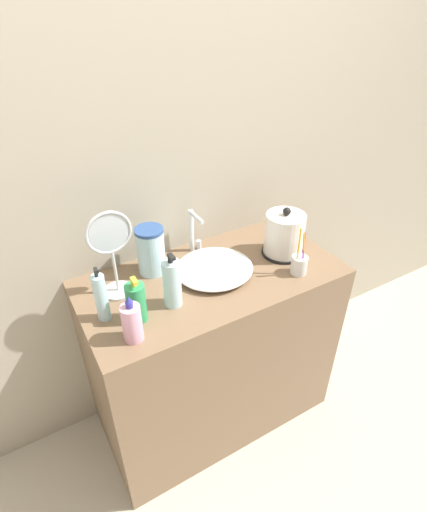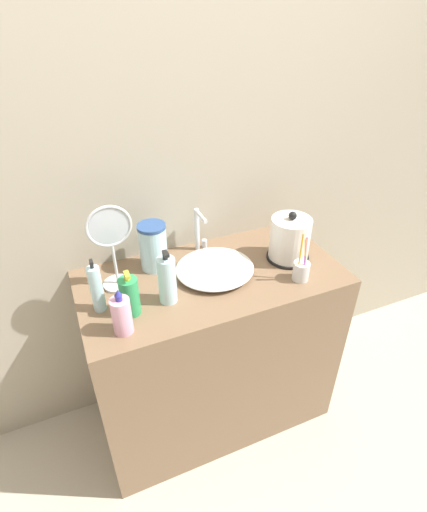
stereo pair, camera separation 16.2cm
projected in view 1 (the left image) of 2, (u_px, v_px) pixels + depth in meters
name	position (u px, v px, depth m)	size (l,w,h in m)	color
ground_plane	(240.00, 449.00, 1.97)	(12.00, 12.00, 0.00)	#BCB29E
wall_back	(177.00, 160.00, 1.65)	(6.00, 0.04, 2.60)	#ADA38E
vanity_counter	(212.00, 350.00, 1.92)	(1.11, 0.55, 0.89)	brown
sink_basin	(214.00, 268.00, 1.68)	(0.33, 0.32, 0.05)	white
faucet	(194.00, 230.00, 1.77)	(0.06, 0.12, 0.21)	silver
electric_kettle	(284.00, 236.00, 1.76)	(0.19, 0.19, 0.23)	black
toothbrush_cup	(299.00, 264.00, 1.66)	(0.07, 0.07, 0.21)	silver
lotion_bottle	(172.00, 283.00, 1.47)	(0.07, 0.07, 0.23)	silver
shampoo_bottle	(132.00, 322.00, 1.33)	(0.07, 0.07, 0.18)	#EAA8C6
mouthwash_bottle	(136.00, 302.00, 1.41)	(0.07, 0.07, 0.19)	#2D9956
hand_cream_bottle	(101.00, 297.00, 1.41)	(0.05, 0.05, 0.23)	silver
vanity_mirror	(112.00, 249.00, 1.47)	(0.17, 0.12, 0.36)	silver
water_pitcher	(151.00, 251.00, 1.64)	(0.12, 0.12, 0.21)	#B2DBEA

